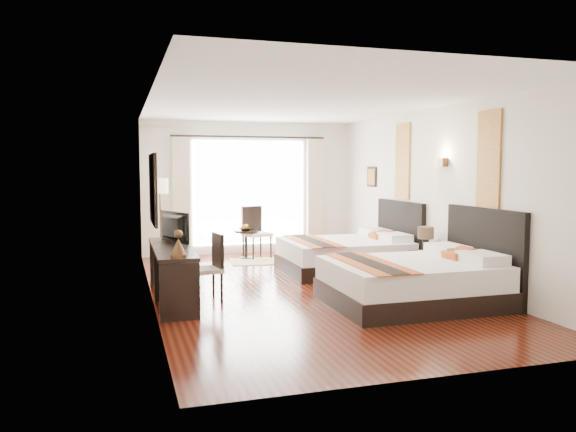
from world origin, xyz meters
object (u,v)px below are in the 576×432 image
object	(u,v)px
bed_near	(418,280)
table_lamp	(426,235)
window_chair	(256,242)
fruit_bowl	(245,229)
console_desk	(172,274)
nightstand	(429,268)
vase	(437,251)
television	(170,227)
bed_far	(349,254)
floor_lamp	(160,191)
side_table	(246,244)
desk_chair	(206,281)

from	to	relation	value
bed_near	table_lamp	world-z (taller)	bed_near
bed_near	window_chair	world-z (taller)	bed_near
bed_near	fruit_bowl	distance (m)	4.61
bed_near	console_desk	distance (m)	3.37
nightstand	fruit_bowl	bearing A→B (deg)	124.24
bed_near	vase	bearing A→B (deg)	47.09
nightstand	console_desk	bearing A→B (deg)	178.89
table_lamp	television	world-z (taller)	television
vase	television	bearing A→B (deg)	170.20
bed_far	table_lamp	bearing A→B (deg)	-58.01
floor_lamp	nightstand	bearing A→B (deg)	-40.97
table_lamp	side_table	xyz separation A→B (m)	(-2.22, 3.19, -0.49)
desk_chair	console_desk	bearing A→B (deg)	-28.18
bed_near	window_chair	xyz separation A→B (m)	(-1.18, 4.41, -0.01)
desk_chair	side_table	distance (m)	3.65
bed_near	nightstand	distance (m)	1.36
bed_far	television	distance (m)	3.36
television	floor_lamp	bearing A→B (deg)	-24.33
bed_far	television	bearing A→B (deg)	-164.88
desk_chair	bed_near	bearing A→B (deg)	151.35
window_chair	nightstand	bearing A→B (deg)	14.62
vase	desk_chair	size ratio (longest dim) A/B	0.13
television	side_table	xyz separation A→B (m)	(1.74, 2.80, -0.69)
bed_far	bed_near	bearing A→B (deg)	-90.89
floor_lamp	fruit_bowl	world-z (taller)	floor_lamp
bed_far	fruit_bowl	xyz separation A→B (m)	(-1.46, 1.92, 0.28)
bed_far	fruit_bowl	size ratio (longest dim) A/B	9.40
fruit_bowl	bed_far	bearing A→B (deg)	-52.66
desk_chair	vase	bearing A→B (deg)	170.07
window_chair	floor_lamp	bearing A→B (deg)	-108.16
console_desk	desk_chair	xyz separation A→B (m)	(0.45, -0.16, -0.09)
bed_far	television	world-z (taller)	bed_far
desk_chair	window_chair	bearing A→B (deg)	-122.71
desk_chair	floor_lamp	world-z (taller)	floor_lamp
table_lamp	bed_near	bearing A→B (deg)	-124.09
vase	fruit_bowl	xyz separation A→B (m)	(-2.27, 3.46, 0.04)
table_lamp	bed_far	bearing A→B (deg)	121.99
vase	console_desk	bearing A→B (deg)	176.46
nightstand	fruit_bowl	world-z (taller)	fruit_bowl
side_table	television	bearing A→B (deg)	-121.93
bed_far	floor_lamp	size ratio (longest dim) A/B	1.34
bed_near	nightstand	xyz separation A→B (m)	(0.82, 1.08, -0.07)
side_table	window_chair	bearing A→B (deg)	3.04
side_table	fruit_bowl	xyz separation A→B (m)	(-0.02, -0.02, 0.31)
side_table	window_chair	distance (m)	0.22
nightstand	desk_chair	bearing A→B (deg)	-178.64
desk_chair	window_chair	distance (m)	3.74
table_lamp	console_desk	size ratio (longest dim) A/B	0.18
vase	desk_chair	xyz separation A→B (m)	(-3.56, 0.09, -0.28)
bed_far	floor_lamp	world-z (taller)	floor_lamp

